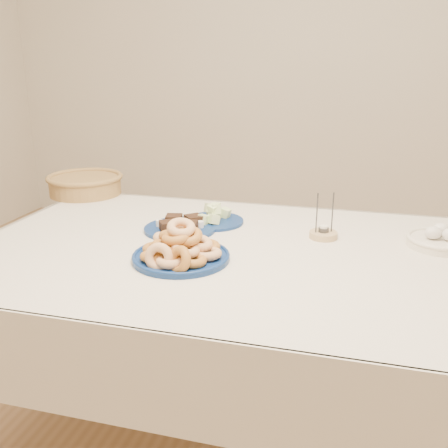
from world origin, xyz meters
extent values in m
plane|color=#926945|center=(0.00, 0.00, 0.00)|extent=(5.00, 5.00, 0.00)
cube|color=beige|center=(0.00, 2.50, 1.35)|extent=(5.00, 0.02, 2.70)
cylinder|color=brown|center=(-0.70, 0.40, 0.36)|extent=(0.06, 0.06, 0.72)
cylinder|color=brown|center=(0.70, 0.40, 0.36)|extent=(0.06, 0.06, 0.72)
cube|color=beige|center=(0.00, 0.00, 0.74)|extent=(1.70, 1.10, 0.02)
cube|color=beige|center=(0.00, 0.55, 0.61)|extent=(1.70, 0.01, 0.28)
cube|color=beige|center=(0.00, -0.55, 0.61)|extent=(1.70, 0.01, 0.28)
cube|color=beige|center=(-0.85, 0.00, 0.61)|extent=(0.01, 1.10, 0.28)
cylinder|color=navy|center=(-0.11, -0.13, 0.76)|extent=(0.35, 0.35, 0.02)
torus|color=navy|center=(-0.11, -0.13, 0.77)|extent=(0.35, 0.35, 0.01)
torus|color=tan|center=(-0.03, -0.13, 0.78)|extent=(0.12, 0.12, 0.04)
torus|color=#945821|center=(-0.05, -0.07, 0.78)|extent=(0.11, 0.11, 0.03)
torus|color=#945821|center=(-0.11, -0.04, 0.78)|extent=(0.12, 0.12, 0.03)
torus|color=tan|center=(-0.18, -0.07, 0.78)|extent=(0.11, 0.11, 0.03)
torus|color=#945821|center=(-0.20, -0.13, 0.78)|extent=(0.12, 0.12, 0.03)
torus|color=#945821|center=(-0.18, -0.19, 0.78)|extent=(0.12, 0.12, 0.04)
torus|color=tan|center=(-0.12, -0.22, 0.78)|extent=(0.12, 0.12, 0.03)
torus|color=#945821|center=(-0.06, -0.19, 0.78)|extent=(0.09, 0.09, 0.03)
torus|color=tan|center=(-0.06, -0.11, 0.80)|extent=(0.11, 0.11, 0.05)
torus|color=#945821|center=(-0.12, -0.08, 0.80)|extent=(0.12, 0.12, 0.03)
torus|color=tan|center=(-0.17, -0.12, 0.80)|extent=(0.12, 0.12, 0.05)
torus|color=#945821|center=(-0.15, -0.18, 0.80)|extent=(0.11, 0.11, 0.05)
torus|color=tan|center=(-0.09, -0.17, 0.80)|extent=(0.10, 0.10, 0.05)
torus|color=#945821|center=(-0.09, -0.14, 0.83)|extent=(0.10, 0.10, 0.05)
torus|color=tan|center=(-0.11, -0.10, 0.83)|extent=(0.12, 0.12, 0.04)
torus|color=#945821|center=(-0.14, -0.13, 0.83)|extent=(0.12, 0.12, 0.05)
torus|color=#945821|center=(-0.12, -0.16, 0.83)|extent=(0.10, 0.10, 0.04)
torus|color=tan|center=(-0.11, -0.14, 0.86)|extent=(0.12, 0.12, 0.05)
torus|color=tan|center=(-0.15, -0.23, 0.79)|extent=(0.09, 0.05, 0.09)
torus|color=#945821|center=(-0.08, -0.23, 0.79)|extent=(0.10, 0.10, 0.09)
cylinder|color=navy|center=(-0.12, 0.25, 0.76)|extent=(0.29, 0.29, 0.01)
cube|color=#CEEA94|center=(-0.11, 0.21, 0.78)|extent=(0.05, 0.06, 0.05)
cube|color=#CEEA94|center=(-0.09, 0.29, 0.78)|extent=(0.05, 0.04, 0.04)
cube|color=#CEEA94|center=(-0.14, 0.25, 0.80)|extent=(0.05, 0.06, 0.05)
cube|color=#CEEA94|center=(-0.13, 0.30, 0.78)|extent=(0.06, 0.05, 0.05)
cube|color=#CEEA94|center=(-0.12, 0.26, 0.80)|extent=(0.04, 0.04, 0.04)
cube|color=#CEEA94|center=(-0.14, 0.19, 0.78)|extent=(0.04, 0.05, 0.04)
cube|color=#CEEA94|center=(-0.12, 0.24, 0.80)|extent=(0.05, 0.05, 0.04)
cube|color=#CEEA94|center=(-0.12, 0.25, 0.80)|extent=(0.05, 0.05, 0.04)
cube|color=#CEEA94|center=(-0.11, 0.25, 0.80)|extent=(0.05, 0.05, 0.04)
cube|color=#CEEA94|center=(-0.12, 0.25, 0.80)|extent=(0.05, 0.05, 0.04)
cube|color=#CEEA94|center=(-0.12, 0.28, 0.78)|extent=(0.04, 0.04, 0.05)
cylinder|color=navy|center=(-0.21, 0.13, 0.76)|extent=(0.33, 0.33, 0.01)
cube|color=black|center=(-0.24, 0.09, 0.78)|extent=(0.08, 0.08, 0.03)
cube|color=black|center=(-0.17, 0.10, 0.78)|extent=(0.06, 0.06, 0.03)
cube|color=black|center=(-0.25, 0.16, 0.78)|extent=(0.07, 0.07, 0.03)
cube|color=black|center=(-0.18, 0.18, 0.78)|extent=(0.08, 0.08, 0.03)
cylinder|color=white|center=(-0.29, 0.13, 0.77)|extent=(0.03, 0.03, 0.02)
cylinder|color=white|center=(-0.19, 0.06, 0.77)|extent=(0.03, 0.03, 0.02)
cylinder|color=white|center=(-0.14, 0.15, 0.77)|extent=(0.03, 0.03, 0.02)
cylinder|color=brown|center=(-0.81, 0.51, 0.79)|extent=(0.42, 0.42, 0.08)
torus|color=brown|center=(-0.81, 0.51, 0.83)|extent=(0.45, 0.45, 0.02)
cylinder|color=tan|center=(0.29, 0.18, 0.76)|extent=(0.13, 0.13, 0.02)
cylinder|color=#3C3D41|center=(0.29, 0.18, 0.78)|extent=(0.05, 0.05, 0.01)
cylinder|color=white|center=(0.29, 0.18, 0.79)|extent=(0.04, 0.04, 0.01)
cylinder|color=#3C3D41|center=(0.27, 0.17, 0.84)|extent=(0.01, 0.01, 0.14)
cylinder|color=#3C3D41|center=(0.32, 0.20, 0.84)|extent=(0.01, 0.01, 0.14)
cylinder|color=beige|center=(0.67, 0.20, 0.76)|extent=(0.24, 0.24, 0.03)
torus|color=beige|center=(0.67, 0.20, 0.78)|extent=(0.24, 0.24, 0.02)
ellipsoid|color=silver|center=(0.64, 0.19, 0.80)|extent=(0.06, 0.05, 0.04)
ellipsoid|color=silver|center=(0.67, 0.23, 0.80)|extent=(0.06, 0.05, 0.04)
camera|label=1|loc=(0.38, -1.47, 1.33)|focal=40.00mm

